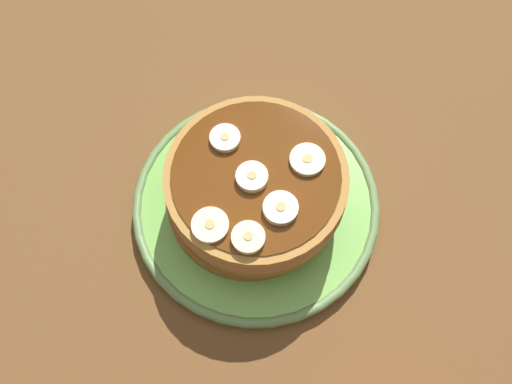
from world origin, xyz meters
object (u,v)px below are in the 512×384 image
banana_slice_0 (252,177)px  banana_slice_2 (280,208)px  banana_slice_3 (248,238)px  banana_slice_5 (307,160)px  plate (256,204)px  banana_slice_1 (225,138)px  pancake_stack (254,188)px  banana_slice_4 (214,228)px

banana_slice_0 → banana_slice_2: (-0.90, -4.03, 0.01)cm
banana_slice_3 → banana_slice_5: (9.76, 0.46, -0.10)cm
plate → banana_slice_5: bearing=-36.3°
banana_slice_1 → banana_slice_3: banana_slice_3 is taller
banana_slice_3 → banana_slice_5: bearing=2.7°
banana_slice_1 → banana_slice_3: bearing=-129.1°
banana_slice_1 → banana_slice_2: bearing=-106.5°
banana_slice_1 → banana_slice_3: 10.59cm
pancake_stack → banana_slice_1: bearing=75.1°
plate → banana_slice_0: size_ratio=8.58×
pancake_stack → banana_slice_1: size_ratio=6.20×
plate → banana_slice_2: (-1.53, -4.08, 7.84)cm
banana_slice_5 → pancake_stack: bearing=142.7°
plate → pancake_stack: bearing=121.0°
banana_slice_0 → banana_slice_1: bearing=70.3°
banana_slice_1 → banana_slice_4: 9.41cm
pancake_stack → banana_slice_3: size_ratio=6.11×
banana_slice_3 → pancake_stack: bearing=34.1°
banana_slice_0 → banana_slice_5: 5.65cm
pancake_stack → banana_slice_2: (-1.40, -4.29, 3.75)cm
pancake_stack → banana_slice_5: banana_slice_5 is taller
pancake_stack → banana_slice_3: (-5.49, -3.72, 3.74)cm
banana_slice_2 → banana_slice_3: bearing=172.0°
plate → banana_slice_1: bearing=77.2°
banana_slice_3 → plate: bearing=32.0°
banana_slice_0 → banana_slice_2: bearing=-102.5°
banana_slice_4 → banana_slice_5: (10.95, -2.60, 0.01)cm
banana_slice_1 → banana_slice_5: (3.08, -7.76, -0.04)cm
plate → banana_slice_1: size_ratio=8.73×
banana_slice_3 → banana_slice_5: size_ratio=0.89×
banana_slice_1 → banana_slice_4: bearing=-146.7°
pancake_stack → banana_slice_3: bearing=-145.9°
banana_slice_0 → banana_slice_4: (-6.16, -0.40, -0.11)cm
banana_slice_4 → banana_slice_1: bearing=33.3°
banana_slice_3 → banana_slice_4: 3.28cm
banana_slice_3 → banana_slice_1: bearing=50.9°
pancake_stack → banana_slice_1: (1.20, 4.50, 3.68)cm
banana_slice_2 → plate: bearing=69.4°
banana_slice_3 → banana_slice_5: 9.78cm
pancake_stack → banana_slice_2: banana_slice_2 is taller
pancake_stack → banana_slice_0: (-0.51, -0.26, 3.74)cm
banana_slice_3 → banana_slice_5: banana_slice_3 is taller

